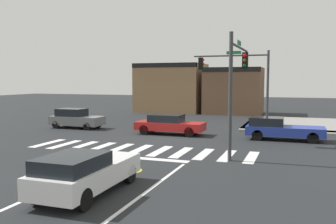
{
  "coord_description": "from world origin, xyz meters",
  "views": [
    {
      "loc": [
        8.04,
        -22.53,
        3.81
      ],
      "look_at": [
        -0.45,
        1.46,
        1.55
      ],
      "focal_mm": 39.08,
      "sensor_mm": 36.0,
      "label": 1
    }
  ],
  "objects_px": {
    "car_blue": "(280,129)",
    "traffic_signal_southeast": "(238,73)",
    "car_gray": "(76,118)",
    "traffic_signal_northeast": "(238,74)",
    "car_red": "(169,124)",
    "car_white": "(85,172)"
  },
  "relations": [
    {
      "from": "car_white",
      "to": "car_blue",
      "type": "height_order",
      "value": "car_white"
    },
    {
      "from": "traffic_signal_southeast",
      "to": "car_blue",
      "type": "bearing_deg",
      "value": -21.62
    },
    {
      "from": "traffic_signal_northeast",
      "to": "traffic_signal_southeast",
      "type": "height_order",
      "value": "traffic_signal_southeast"
    },
    {
      "from": "traffic_signal_southeast",
      "to": "car_red",
      "type": "relative_size",
      "value": 1.26
    },
    {
      "from": "traffic_signal_northeast",
      "to": "traffic_signal_southeast",
      "type": "relative_size",
      "value": 0.99
    },
    {
      "from": "traffic_signal_northeast",
      "to": "traffic_signal_southeast",
      "type": "bearing_deg",
      "value": 98.59
    },
    {
      "from": "car_blue",
      "to": "traffic_signal_southeast",
      "type": "bearing_deg",
      "value": -111.62
    },
    {
      "from": "traffic_signal_northeast",
      "to": "car_gray",
      "type": "height_order",
      "value": "traffic_signal_northeast"
    },
    {
      "from": "car_red",
      "to": "car_white",
      "type": "xyz_separation_m",
      "value": [
        1.81,
        -13.6,
        0.04
      ]
    },
    {
      "from": "traffic_signal_northeast",
      "to": "car_blue",
      "type": "relative_size",
      "value": 1.25
    },
    {
      "from": "car_red",
      "to": "car_blue",
      "type": "height_order",
      "value": "car_blue"
    },
    {
      "from": "car_white",
      "to": "car_gray",
      "type": "bearing_deg",
      "value": 34.62
    },
    {
      "from": "car_gray",
      "to": "car_red",
      "type": "xyz_separation_m",
      "value": [
        8.03,
        -0.65,
        -0.05
      ]
    },
    {
      "from": "traffic_signal_northeast",
      "to": "car_white",
      "type": "relative_size",
      "value": 1.31
    },
    {
      "from": "traffic_signal_northeast",
      "to": "car_blue",
      "type": "xyz_separation_m",
      "value": [
        3.29,
        -3.71,
        -3.48
      ]
    },
    {
      "from": "traffic_signal_southeast",
      "to": "car_red",
      "type": "distance_m",
      "value": 8.04
    },
    {
      "from": "traffic_signal_northeast",
      "to": "car_red",
      "type": "bearing_deg",
      "value": 43.21
    },
    {
      "from": "car_gray",
      "to": "car_white",
      "type": "distance_m",
      "value": 17.32
    },
    {
      "from": "car_blue",
      "to": "traffic_signal_northeast",
      "type": "bearing_deg",
      "value": 131.58
    },
    {
      "from": "car_red",
      "to": "car_white",
      "type": "relative_size",
      "value": 1.05
    },
    {
      "from": "car_gray",
      "to": "traffic_signal_northeast",
      "type": "bearing_deg",
      "value": 14.88
    },
    {
      "from": "traffic_signal_southeast",
      "to": "car_blue",
      "type": "relative_size",
      "value": 1.26
    }
  ]
}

